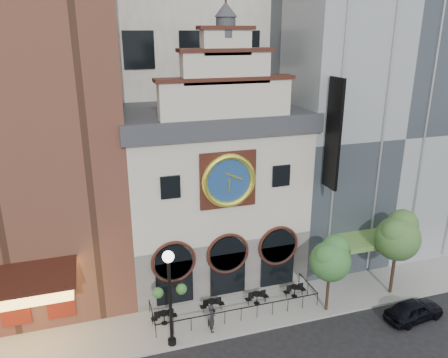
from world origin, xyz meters
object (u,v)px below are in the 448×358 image
Objects in this scene: bistro_1 at (212,305)px; tree_left at (331,258)px; bistro_2 at (257,298)px; lamppost at (170,288)px; pedestrian at (212,318)px; tree_right at (398,235)px; bistro_0 at (164,317)px; bistro_3 at (295,290)px; car_right at (414,310)px.

tree_left is at bearing -15.75° from bistro_1.
lamppost is (-6.11, -2.18, 3.24)m from bistro_2.
tree_right reaches higher than pedestrian.
bistro_1 is at bearing 5.44° from bistro_0.
bistro_2 is at bearing 20.77° from lamppost.
tree_right reaches higher than bistro_1.
pedestrian reaches higher than bistro_3.
bistro_0 is at bearing 175.31° from tree_right.
bistro_1 is 3.04m from bistro_2.
bistro_2 is at bearing 154.94° from tree_left.
tree_right is at bearing -7.25° from bistro_1.
bistro_0 is at bearing 68.02° from car_right.
bistro_0 is 1.00× the size of bistro_2.
lamppost is at bearing -177.39° from tree_right.
bistro_2 is 0.27× the size of tree_right.
bistro_0 is 1.00× the size of bistro_3.
tree_left is (7.69, -0.17, 2.82)m from pedestrian.
tree_left is (1.35, -1.91, 3.26)m from bistro_3.
tree_right is (15.55, -1.27, 3.87)m from bistro_0.
bistro_1 is 0.27× the size of tree_right.
bistro_3 is (2.74, -0.00, 0.00)m from bistro_2.
car_right is 2.16× the size of pedestrian.
tree_right is at bearing -86.73° from pedestrian.
pedestrian is 3.78m from lamppost.
car_right is 15.46m from lamppost.
bistro_1 is at bearing -14.79° from pedestrian.
bistro_1 is 0.87× the size of pedestrian.
car_right is 4.78m from tree_right.
lamppost is at bearing -178.49° from tree_left.
bistro_0 is 0.26× the size of lamppost.
lamppost is 15.48m from tree_right.
bistro_1 is (3.16, 0.30, 0.00)m from bistro_0.
bistro_3 is (5.78, -0.10, 0.00)m from bistro_1.
lamppost is at bearing -166.17° from bistro_3.
car_right is at bearing -15.28° from bistro_0.
bistro_3 is 9.67m from lamppost.
lamppost reaches higher than bistro_1.
tree_left is (7.14, -2.01, 3.26)m from bistro_1.
tree_right is (9.35, -1.48, 3.87)m from bistro_2.
bistro_2 is at bearing 179.91° from bistro_3.
tree_left reaches higher than bistro_2.
pedestrian is at bearing -164.64° from bistro_3.
car_right is 6.23m from tree_left.
bistro_3 is at bearing -0.09° from bistro_2.
bistro_2 is 0.87× the size of pedestrian.
tree_right reaches higher than car_right.
bistro_0 is at bearing -174.56° from bistro_1.
bistro_3 is 0.27× the size of tree_right.
pedestrian is at bearing -178.81° from tree_right.
car_right is at bearing -20.35° from bistro_1.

